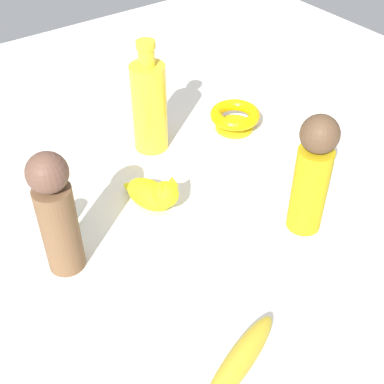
% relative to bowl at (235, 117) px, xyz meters
% --- Properties ---
extents(ground, '(2.00, 2.00, 0.00)m').
position_rel_bowl_xyz_m(ground, '(0.22, -0.28, -0.03)').
color(ground, silver).
extents(bowl, '(0.12, 0.12, 0.05)m').
position_rel_bowl_xyz_m(bowl, '(0.00, 0.00, 0.00)').
color(bowl, gold).
rests_on(bowl, ground).
extents(cat_figurine, '(0.14, 0.08, 0.08)m').
position_rel_bowl_xyz_m(cat_figurine, '(0.12, -0.31, 0.00)').
color(cat_figurine, yellow).
rests_on(cat_figurine, ground).
extents(nail_polish_jar, '(0.04, 0.04, 0.05)m').
position_rel_bowl_xyz_m(nail_polish_jar, '(0.06, -0.47, -0.01)').
color(nail_polish_jar, '#2F693A').
rests_on(nail_polish_jar, ground).
extents(person_figure_child, '(0.09, 0.09, 0.24)m').
position_rel_bowl_xyz_m(person_figure_child, '(0.16, -0.51, 0.09)').
color(person_figure_child, brown).
rests_on(person_figure_child, ground).
extents(bottle_tall, '(0.08, 0.08, 0.25)m').
position_rel_bowl_xyz_m(bottle_tall, '(-0.05, -0.20, 0.08)').
color(bottle_tall, yellow).
rests_on(bottle_tall, ground).
extents(banana, '(0.10, 0.18, 0.04)m').
position_rel_bowl_xyz_m(banana, '(0.49, -0.40, -0.01)').
color(banana, gold).
rests_on(banana, ground).
extents(person_figure_adult, '(0.08, 0.08, 0.24)m').
position_rel_bowl_xyz_m(person_figure_adult, '(0.33, -0.10, 0.09)').
color(person_figure_adult, gold).
rests_on(person_figure_adult, ground).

